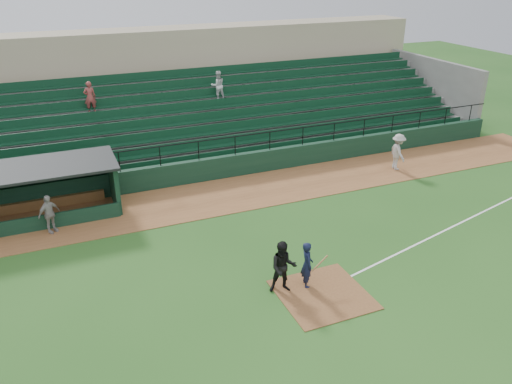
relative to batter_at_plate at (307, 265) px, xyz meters
name	(u,v)px	position (x,y,z in m)	size (l,w,h in m)	color
ground	(309,280)	(0.27, 0.27, -0.88)	(90.00, 90.00, 0.00)	#24511A
warning_track	(233,194)	(0.27, 8.27, -0.86)	(40.00, 4.00, 0.03)	brown
home_plate_dirt	(323,294)	(0.27, -0.73, -0.86)	(3.00, 3.00, 0.03)	brown
foul_line	(457,225)	(8.27, 1.47, -0.87)	(18.00, 0.09, 0.01)	white
stadium_structure	(184,107)	(0.27, 16.73, 1.43)	(38.00, 13.08, 6.40)	black
dugout	(14,189)	(-9.48, 9.83, 0.46)	(8.90, 3.20, 2.42)	black
batter_at_plate	(307,265)	(0.00, 0.00, 0.00)	(1.07, 0.73, 1.75)	black
umpire	(283,267)	(-0.92, 0.04, 0.10)	(0.95, 0.74, 1.95)	black
runner	(398,152)	(9.77, 7.84, 0.16)	(1.30, 0.75, 2.01)	#ACA6A1
dugout_player_a	(49,214)	(-8.17, 7.64, 0.00)	(1.00, 0.42, 1.70)	#9A9590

